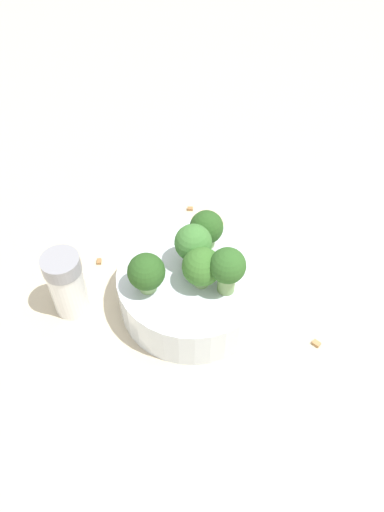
% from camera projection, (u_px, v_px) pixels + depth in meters
% --- Properties ---
extents(ground_plane, '(3.00, 3.00, 0.00)m').
position_uv_depth(ground_plane, '(192.00, 302.00, 0.53)').
color(ground_plane, beige).
extents(bowl, '(0.15, 0.15, 0.05)m').
position_uv_depth(bowl, '(192.00, 288.00, 0.51)').
color(bowl, silver).
rests_on(bowl, ground_plane).
extents(broccoli_floret_0, '(0.04, 0.04, 0.05)m').
position_uv_depth(broccoli_floret_0, '(193.00, 245.00, 0.48)').
color(broccoli_floret_0, '#7A9E5B').
rests_on(broccoli_floret_0, bowl).
extents(broccoli_floret_1, '(0.03, 0.03, 0.05)m').
position_uv_depth(broccoli_floret_1, '(227.00, 268.00, 0.46)').
color(broccoli_floret_1, '#7A9E5B').
rests_on(broccoli_floret_1, bowl).
extents(broccoli_floret_2, '(0.04, 0.04, 0.04)m').
position_uv_depth(broccoli_floret_2, '(146.00, 273.00, 0.47)').
color(broccoli_floret_2, '#8EB770').
rests_on(broccoli_floret_2, bowl).
extents(broccoli_floret_3, '(0.04, 0.04, 0.04)m').
position_uv_depth(broccoli_floret_3, '(205.00, 266.00, 0.47)').
color(broccoli_floret_3, '#8EB770').
rests_on(broccoli_floret_3, bowl).
extents(broccoli_floret_4, '(0.03, 0.03, 0.04)m').
position_uv_depth(broccoli_floret_4, '(206.00, 229.00, 0.50)').
color(broccoli_floret_4, '#84AD66').
rests_on(broccoli_floret_4, bowl).
extents(pepper_shaker, '(0.04, 0.04, 0.08)m').
position_uv_depth(pepper_shaker, '(67.00, 284.00, 0.50)').
color(pepper_shaker, silver).
rests_on(pepper_shaker, ground_plane).
extents(almond_crumb_0, '(0.01, 0.01, 0.01)m').
position_uv_depth(almond_crumb_0, '(317.00, 342.00, 0.49)').
color(almond_crumb_0, '#AD7F4C').
rests_on(almond_crumb_0, ground_plane).
extents(almond_crumb_1, '(0.01, 0.01, 0.01)m').
position_uv_depth(almond_crumb_1, '(190.00, 208.00, 0.62)').
color(almond_crumb_1, olive).
rests_on(almond_crumb_1, ground_plane).
extents(almond_crumb_2, '(0.01, 0.01, 0.01)m').
position_uv_depth(almond_crumb_2, '(99.00, 260.00, 0.56)').
color(almond_crumb_2, olive).
rests_on(almond_crumb_2, ground_plane).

